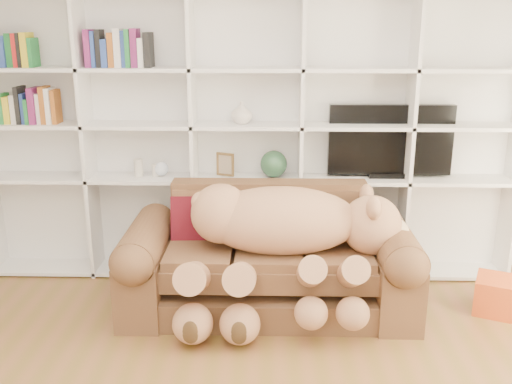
{
  "coord_description": "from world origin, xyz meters",
  "views": [
    {
      "loc": [
        0.18,
        -2.31,
        2.1
      ],
      "look_at": [
        0.09,
        1.63,
        0.93
      ],
      "focal_mm": 40.0,
      "sensor_mm": 36.0,
      "label": 1
    }
  ],
  "objects_px": {
    "teddy_bear": "(282,237)",
    "tv": "(390,141)",
    "sofa": "(269,265)",
    "gift_box": "(499,296)"
  },
  "relations": [
    {
      "from": "teddy_bear",
      "to": "tv",
      "type": "height_order",
      "value": "tv"
    },
    {
      "from": "sofa",
      "to": "tv",
      "type": "bearing_deg",
      "value": 33.9
    },
    {
      "from": "sofa",
      "to": "teddy_bear",
      "type": "height_order",
      "value": "teddy_bear"
    },
    {
      "from": "sofa",
      "to": "tv",
      "type": "height_order",
      "value": "tv"
    },
    {
      "from": "sofa",
      "to": "teddy_bear",
      "type": "xyz_separation_m",
      "value": [
        0.1,
        -0.18,
        0.3
      ]
    },
    {
      "from": "teddy_bear",
      "to": "gift_box",
      "type": "height_order",
      "value": "teddy_bear"
    },
    {
      "from": "sofa",
      "to": "tv",
      "type": "relative_size",
      "value": 2.11
    },
    {
      "from": "tv",
      "to": "gift_box",
      "type": "bearing_deg",
      "value": -44.85
    },
    {
      "from": "gift_box",
      "to": "tv",
      "type": "relative_size",
      "value": 0.33
    },
    {
      "from": "sofa",
      "to": "tv",
      "type": "xyz_separation_m",
      "value": [
        1.0,
        0.67,
        0.82
      ]
    }
  ]
}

